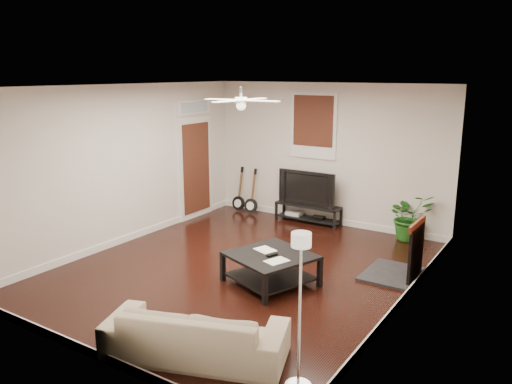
{
  "coord_description": "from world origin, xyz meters",
  "views": [
    {
      "loc": [
        4.23,
        -6.17,
        3.0
      ],
      "look_at": [
        0.0,
        0.4,
        1.15
      ],
      "focal_mm": 35.7,
      "sensor_mm": 36.0,
      "label": 1
    }
  ],
  "objects": [
    {
      "name": "room",
      "position": [
        0.0,
        0.0,
        1.4
      ],
      "size": [
        5.01,
        6.01,
        2.81
      ],
      "color": "black",
      "rests_on": "ground"
    },
    {
      "name": "fireplace",
      "position": [
        2.2,
        1.0,
        0.46
      ],
      "size": [
        0.8,
        1.1,
        0.92
      ],
      "primitive_type": "cube",
      "color": "black",
      "rests_on": "floor"
    },
    {
      "name": "potted_plant",
      "position": [
        1.77,
        2.82,
        0.44
      ],
      "size": [
        1.04,
        1.04,
        0.88
      ],
      "primitive_type": "imported",
      "rotation": [
        0.0,
        0.0,
        0.75
      ],
      "color": "#1F5F1B",
      "rests_on": "floor"
    },
    {
      "name": "guitar_right",
      "position": [
        -1.63,
        2.72,
        0.49
      ],
      "size": [
        0.33,
        0.25,
        0.98
      ],
      "primitive_type": null,
      "rotation": [
        0.0,
        0.0,
        0.13
      ],
      "color": "black",
      "rests_on": "floor"
    },
    {
      "name": "window_back",
      "position": [
        -0.3,
        2.97,
        1.95
      ],
      "size": [
        1.0,
        0.06,
        1.3
      ],
      "primitive_type": "cube",
      "color": "#401B11",
      "rests_on": "wall_back"
    },
    {
      "name": "brick_accent",
      "position": [
        2.49,
        1.0,
        1.4
      ],
      "size": [
        0.02,
        2.2,
        2.8
      ],
      "primitive_type": "cube",
      "color": "brown",
      "rests_on": "floor"
    },
    {
      "name": "tv",
      "position": [
        -0.27,
        2.8,
        0.73
      ],
      "size": [
        1.22,
        0.16,
        0.7
      ],
      "primitive_type": "imported",
      "color": "black",
      "rests_on": "tv_stand"
    },
    {
      "name": "coffee_table",
      "position": [
        0.67,
        -0.25,
        0.22
      ],
      "size": [
        1.37,
        1.37,
        0.45
      ],
      "primitive_type": "cube",
      "rotation": [
        0.0,
        0.0,
        -0.35
      ],
      "color": "black",
      "rests_on": "floor"
    },
    {
      "name": "door_left",
      "position": [
        -2.46,
        1.9,
        1.25
      ],
      "size": [
        0.08,
        1.0,
        2.5
      ],
      "primitive_type": "cube",
      "color": "white",
      "rests_on": "wall_left"
    },
    {
      "name": "ceiling_fan",
      "position": [
        0.0,
        0.0,
        2.6
      ],
      "size": [
        1.24,
        1.24,
        0.32
      ],
      "primitive_type": null,
      "color": "white",
      "rests_on": "ceiling"
    },
    {
      "name": "tv_stand",
      "position": [
        -0.27,
        2.78,
        0.19
      ],
      "size": [
        1.36,
        0.36,
        0.38
      ],
      "primitive_type": "cube",
      "color": "black",
      "rests_on": "floor"
    },
    {
      "name": "sofa",
      "position": [
        1.0,
        -2.35,
        0.28
      ],
      "size": [
        2.09,
        1.37,
        0.57
      ],
      "primitive_type": "imported",
      "rotation": [
        0.0,
        0.0,
        3.48
      ],
      "color": "#C1AB91",
      "rests_on": "floor"
    },
    {
      "name": "guitar_left",
      "position": [
        -1.98,
        2.75,
        0.49
      ],
      "size": [
        0.31,
        0.22,
        0.98
      ],
      "primitive_type": null,
      "rotation": [
        0.0,
        0.0,
        0.03
      ],
      "color": "black",
      "rests_on": "floor"
    },
    {
      "name": "floor_lamp",
      "position": [
        2.2,
        -2.25,
        0.8
      ],
      "size": [
        0.33,
        0.33,
        1.59
      ],
      "primitive_type": null,
      "rotation": [
        0.0,
        0.0,
        0.34
      ],
      "color": "silver",
      "rests_on": "floor"
    }
  ]
}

